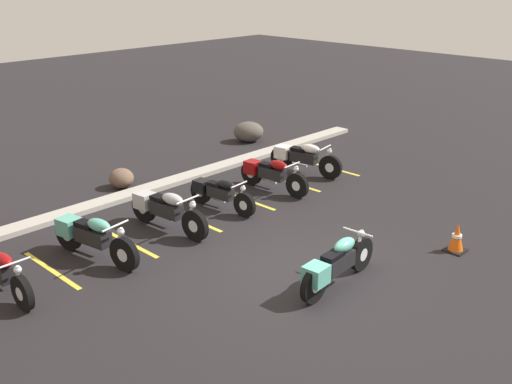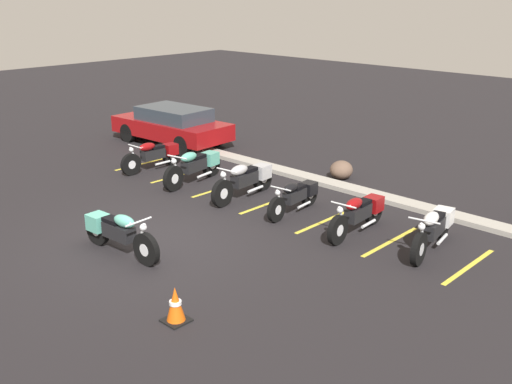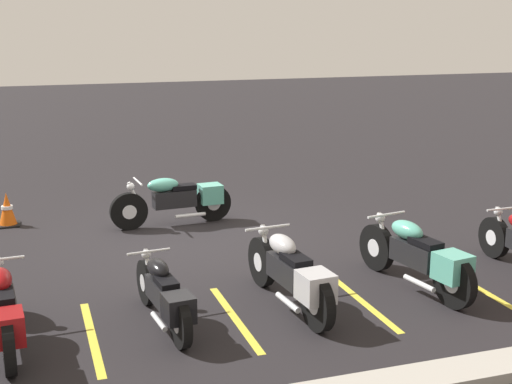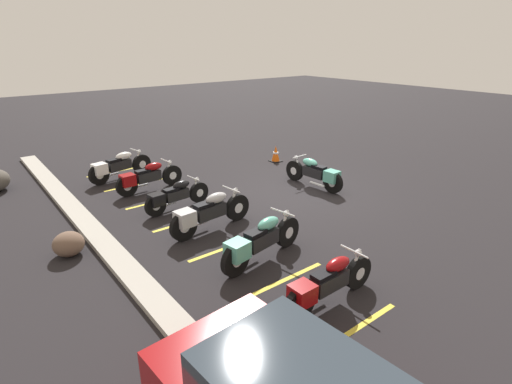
% 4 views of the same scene
% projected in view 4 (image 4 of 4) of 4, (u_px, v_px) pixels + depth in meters
% --- Properties ---
extents(ground, '(60.00, 60.00, 0.00)m').
position_uv_depth(ground, '(296.00, 192.00, 12.08)').
color(ground, black).
extents(motorcycle_teal_featured, '(2.22, 0.62, 0.87)m').
position_uv_depth(motorcycle_teal_featured, '(316.00, 173.00, 12.34)').
color(motorcycle_teal_featured, black).
rests_on(motorcycle_teal_featured, ground).
extents(parked_bike_0, '(0.60, 2.14, 0.84)m').
position_uv_depth(parked_bike_0, '(327.00, 283.00, 6.80)').
color(parked_bike_0, black).
rests_on(parked_bike_0, ground).
extents(parked_bike_1, '(0.77, 2.30, 0.91)m').
position_uv_depth(parked_bike_1, '(259.00, 241.00, 8.15)').
color(parked_bike_1, black).
rests_on(parked_bike_1, ground).
extents(parked_bike_2, '(0.66, 2.31, 0.91)m').
position_uv_depth(parked_bike_2, '(208.00, 213.00, 9.49)').
color(parked_bike_2, black).
rests_on(parked_bike_2, ground).
extents(parked_bike_3, '(0.58, 1.98, 0.78)m').
position_uv_depth(parked_bike_3, '(175.00, 196.00, 10.70)').
color(parked_bike_3, black).
rests_on(parked_bike_3, ground).
extents(parked_bike_4, '(0.61, 2.16, 0.85)m').
position_uv_depth(parked_bike_4, '(147.00, 177.00, 12.02)').
color(parked_bike_4, black).
rests_on(parked_bike_4, ground).
extents(parked_bike_5, '(0.77, 2.21, 0.88)m').
position_uv_depth(parked_bike_5, '(118.00, 166.00, 13.03)').
color(parked_bike_5, black).
rests_on(parked_bike_5, ground).
extents(concrete_curb, '(18.00, 0.50, 0.12)m').
position_uv_depth(concrete_curb, '(107.00, 247.00, 8.77)').
color(concrete_curb, '#A8A399').
rests_on(concrete_curb, ground).
extents(landscape_rock_1, '(0.80, 0.81, 0.52)m').
position_uv_depth(landscape_rock_1, '(69.00, 244.00, 8.49)').
color(landscape_rock_1, brown).
rests_on(landscape_rock_1, ground).
extents(traffic_cone, '(0.40, 0.40, 0.61)m').
position_uv_depth(traffic_cone, '(276.00, 154.00, 15.06)').
color(traffic_cone, black).
rests_on(traffic_cone, ground).
extents(stall_line_0, '(0.10, 2.10, 0.00)m').
position_uv_depth(stall_line_0, '(354.00, 330.00, 6.35)').
color(stall_line_0, gold).
rests_on(stall_line_0, ground).
extents(stall_line_1, '(0.10, 2.10, 0.00)m').
position_uv_depth(stall_line_1, '(281.00, 281.00, 7.63)').
color(stall_line_1, gold).
rests_on(stall_line_1, ground).
extents(stall_line_2, '(0.10, 2.10, 0.00)m').
position_uv_depth(stall_line_2, '(230.00, 247.00, 8.91)').
color(stall_line_2, gold).
rests_on(stall_line_2, ground).
extents(stall_line_3, '(0.10, 2.10, 0.00)m').
position_uv_depth(stall_line_3, '(191.00, 221.00, 10.19)').
color(stall_line_3, gold).
rests_on(stall_line_3, ground).
extents(stall_line_4, '(0.10, 2.10, 0.00)m').
position_uv_depth(stall_line_4, '(161.00, 200.00, 11.47)').
color(stall_line_4, gold).
rests_on(stall_line_4, ground).
extents(stall_line_5, '(0.10, 2.10, 0.00)m').
position_uv_depth(stall_line_5, '(137.00, 184.00, 12.75)').
color(stall_line_5, gold).
rests_on(stall_line_5, ground).
extents(stall_line_6, '(0.10, 2.10, 0.00)m').
position_uv_depth(stall_line_6, '(117.00, 171.00, 14.03)').
color(stall_line_6, gold).
rests_on(stall_line_6, ground).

